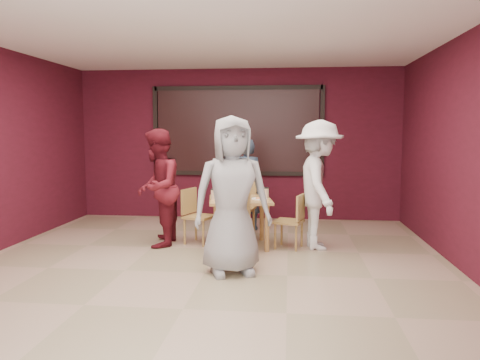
# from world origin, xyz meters

# --- Properties ---
(floor) EXTENTS (7.00, 7.00, 0.00)m
(floor) POSITION_xyz_m (0.00, 0.00, 0.00)
(floor) COLOR tan
(floor) RESTS_ON ground
(window_blinds) EXTENTS (3.00, 0.02, 1.50)m
(window_blinds) POSITION_xyz_m (0.00, 3.45, 1.65)
(window_blinds) COLOR black
(dining_table) EXTENTS (1.00, 1.00, 0.84)m
(dining_table) POSITION_xyz_m (0.28, 1.32, 0.61)
(dining_table) COLOR #B39149
(dining_table) RESTS_ON floor
(chair_front) EXTENTS (0.51, 0.51, 0.89)m
(chair_front) POSITION_xyz_m (0.26, 0.59, 0.50)
(chair_front) COLOR #A48340
(chair_front) RESTS_ON floor
(chair_back) EXTENTS (0.47, 0.47, 0.85)m
(chair_back) POSITION_xyz_m (0.23, 2.15, 0.48)
(chair_back) COLOR #A48340
(chair_back) RESTS_ON floor
(chair_left) EXTENTS (0.50, 0.50, 0.80)m
(chair_left) POSITION_xyz_m (-0.40, 1.44, 0.46)
(chair_left) COLOR #A48340
(chair_left) RESTS_ON floor
(chair_right) EXTENTS (0.46, 0.46, 0.77)m
(chair_right) POSITION_xyz_m (1.03, 1.26, 0.44)
(chair_right) COLOR #A48340
(chair_right) RESTS_ON floor
(diner_front) EXTENTS (1.03, 0.84, 1.83)m
(diner_front) POSITION_xyz_m (0.32, 0.03, 0.91)
(diner_front) COLOR gray
(diner_front) RESTS_ON floor
(diner_back) EXTENTS (0.57, 0.38, 1.53)m
(diner_back) POSITION_xyz_m (0.26, 2.50, 0.77)
(diner_back) COLOR #2F4155
(diner_back) RESTS_ON floor
(diner_left) EXTENTS (0.70, 0.86, 1.68)m
(diner_left) POSITION_xyz_m (-0.90, 1.23, 0.84)
(diner_left) COLOR maroon
(diner_left) RESTS_ON floor
(diner_right) EXTENTS (0.81, 1.24, 1.80)m
(diner_right) POSITION_xyz_m (1.39, 1.33, 0.90)
(diner_right) COLOR silver
(diner_right) RESTS_ON floor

